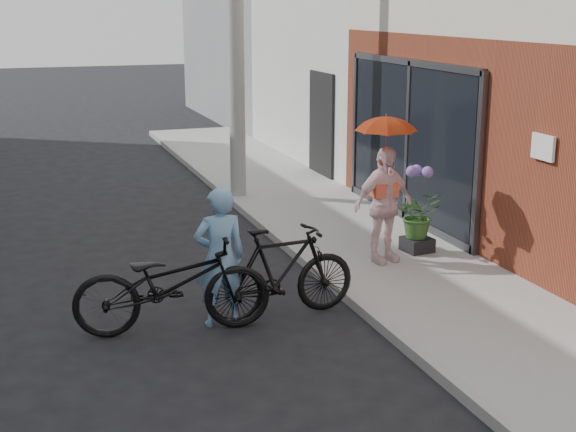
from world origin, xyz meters
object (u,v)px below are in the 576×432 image
utility_pole (235,0)px  officer (220,257)px  planter (417,244)px  kimono_woman (383,205)px  bike_right (281,273)px  bike_left (172,284)px

utility_pole → officer: utility_pole is taller
planter → officer: bearing=-156.7°
kimono_woman → bike_right: bearing=-159.5°
bike_left → planter: (3.70, 1.39, -0.33)m
bike_left → planter: bearing=-61.5°
utility_pole → bike_right: bearing=-101.1°
utility_pole → kimono_woman: 5.12m
officer → planter: officer is taller
bike_left → kimono_woman: 3.28m
utility_pole → bike_left: 6.65m
utility_pole → bike_right: (-1.08, -5.50, -2.97)m
bike_right → planter: 2.85m
utility_pole → officer: 6.35m
bike_right → kimono_woman: size_ratio=1.15×
utility_pole → planter: size_ratio=19.05×
bike_left → planter: size_ratio=5.71×
bike_left → planter: bike_left is taller
officer → planter: bearing=-154.3°
bike_left → kimono_woman: kimono_woman is taller
bike_right → utility_pole: bearing=-15.5°
utility_pole → bike_left: (-2.31, -5.50, -2.95)m
bike_left → officer: bearing=-78.4°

